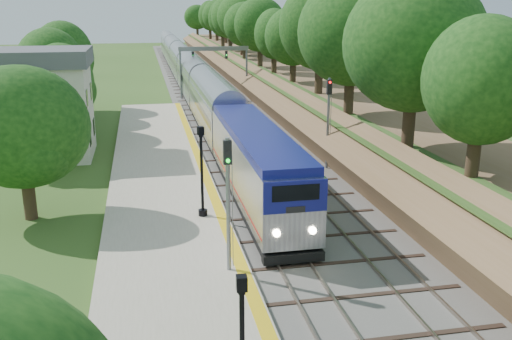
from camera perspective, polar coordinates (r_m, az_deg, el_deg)
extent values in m
cube|color=#4C4944|center=(75.07, -5.03, 7.79)|extent=(9.50, 170.00, 0.12)
cube|color=gray|center=(74.80, -7.12, 7.80)|extent=(0.08, 170.00, 0.16)
cube|color=gray|center=(74.92, -6.01, 7.85)|extent=(0.08, 170.00, 0.16)
cube|color=gray|center=(75.19, -4.05, 7.93)|extent=(0.08, 170.00, 0.16)
cube|color=gray|center=(75.39, -2.96, 7.97)|extent=(0.08, 170.00, 0.16)
cube|color=#A19882|center=(31.76, -9.06, -4.02)|extent=(6.40, 68.00, 0.38)
cube|color=gold|center=(31.90, -3.95, -3.39)|extent=(0.55, 68.00, 0.01)
cube|color=brown|center=(76.47, 2.12, 9.08)|extent=(9.00, 170.00, 3.00)
cube|color=brown|center=(75.70, -0.79, 8.87)|extent=(4.47, 170.00, 4.54)
cylinder|color=#332316|center=(29.51, 22.09, 1.76)|extent=(0.60, 0.60, 2.62)
sphere|color=#10390F|center=(28.90, 22.84, 8.61)|extent=(5.70, 5.70, 5.70)
cylinder|color=#332316|center=(75.84, 1.02, 11.17)|extent=(0.60, 0.60, 2.62)
sphere|color=#10390F|center=(75.60, 1.04, 13.86)|extent=(5.70, 5.70, 5.70)
cylinder|color=#332316|center=(125.03, -3.97, 13.16)|extent=(0.60, 0.60, 2.62)
sphere|color=#10390F|center=(124.89, -4.01, 14.80)|extent=(5.70, 5.70, 5.70)
cube|color=white|center=(45.19, -21.31, 5.37)|extent=(8.00, 6.00, 6.80)
cube|color=#4F5256|center=(44.68, -21.85, 10.40)|extent=(8.60, 6.60, 1.20)
cube|color=black|center=(43.21, -16.24, 3.21)|extent=(0.05, 1.10, 1.30)
cube|color=black|center=(46.72, -15.91, 4.19)|extent=(0.05, 1.10, 1.30)
cube|color=black|center=(42.70, -16.54, 6.87)|extent=(0.05, 1.10, 1.30)
cube|color=black|center=(46.24, -16.18, 7.58)|extent=(0.05, 1.10, 1.30)
cylinder|color=slate|center=(69.42, -7.53, 9.55)|extent=(0.24, 0.24, 6.20)
cylinder|color=slate|center=(70.40, -0.93, 9.78)|extent=(0.24, 0.24, 6.20)
cube|color=slate|center=(69.53, -4.26, 12.01)|extent=(8.40, 0.25, 0.50)
cube|color=black|center=(69.18, -6.33, 11.32)|extent=(0.30, 0.20, 0.90)
cube|color=black|center=(69.64, -2.98, 11.42)|extent=(0.30, 0.20, 0.90)
cylinder|color=#332316|center=(41.45, -19.18, 1.59)|extent=(0.60, 0.60, 2.45)
sphere|color=#10390F|center=(40.78, -19.61, 6.11)|extent=(5.32, 5.32, 5.32)
cylinder|color=#332316|center=(56.99, -17.16, 5.60)|extent=(0.60, 0.60, 2.45)
sphere|color=#10390F|center=(56.51, -17.44, 8.91)|extent=(5.32, 5.32, 5.32)
cube|color=black|center=(32.68, 0.02, -2.53)|extent=(2.58, 16.17, 0.56)
cube|color=#B7BAC1|center=(32.12, 0.02, 0.63)|extent=(2.81, 16.84, 3.18)
cube|color=navy|center=(31.69, 0.02, 3.76)|extent=(2.69, 16.17, 0.41)
cube|color=navy|center=(24.00, 3.97, -2.69)|extent=(2.78, 0.10, 1.40)
cube|color=black|center=(23.91, 4.00, -2.29)|extent=(2.06, 0.06, 0.70)
cube|color=#AD1310|center=(32.43, 0.02, -1.20)|extent=(2.83, 16.50, 0.09)
cube|color=#B7BAC1|center=(49.90, -4.13, 5.87)|extent=(2.81, 18.71, 3.65)
cube|color=#B7BAC1|center=(68.88, -6.20, 8.71)|extent=(2.81, 18.71, 3.65)
cube|color=#B7BAC1|center=(88.00, -7.38, 10.31)|extent=(2.81, 18.71, 3.65)
cube|color=#B7BAC1|center=(107.19, -8.14, 11.34)|extent=(2.81, 18.71, 3.65)
cube|color=#B7BAC1|center=(126.41, -8.68, 12.05)|extent=(2.81, 18.71, 3.65)
cube|color=black|center=(14.36, -1.44, -11.24)|extent=(0.29, 0.29, 0.39)
cube|color=silver|center=(14.36, -1.44, -11.24)|extent=(0.20, 0.20, 0.29)
cylinder|color=black|center=(30.21, -5.33, -4.25)|extent=(0.47, 0.47, 0.32)
cylinder|color=black|center=(29.54, -5.44, -0.45)|extent=(0.15, 0.15, 4.19)
cube|color=black|center=(28.96, -5.56, 3.93)|extent=(0.36, 0.36, 0.43)
cube|color=silver|center=(28.96, -5.56, 3.93)|extent=(0.26, 0.26, 0.32)
cylinder|color=slate|center=(23.22, -2.80, -3.60)|extent=(0.18, 0.18, 5.68)
cube|color=black|center=(22.56, -2.88, 1.79)|extent=(0.33, 0.22, 0.98)
cylinder|color=#0CE526|center=(22.43, -2.83, 1.71)|extent=(0.16, 0.06, 0.16)
cylinder|color=slate|center=(39.20, 7.21, 4.60)|extent=(0.18, 0.18, 6.24)
cube|color=black|center=(38.78, 7.34, 8.24)|extent=(0.34, 0.22, 1.01)
cylinder|color=#FF0C0C|center=(38.65, 7.41, 8.21)|extent=(0.16, 0.06, 0.16)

